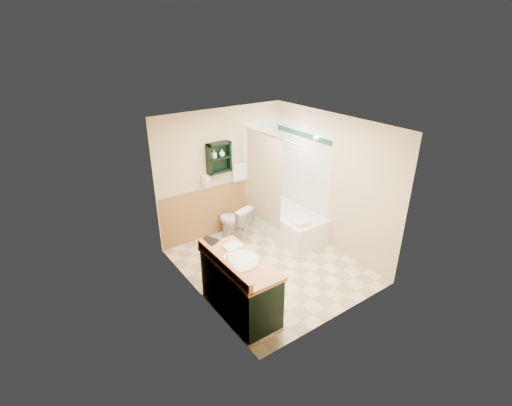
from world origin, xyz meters
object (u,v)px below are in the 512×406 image
Objects in this scene: toilet at (234,222)px; soap_bottle_a at (214,156)px; bathtub at (288,223)px; vanity_book at (205,237)px; hair_dryer at (205,179)px; wall_shelf at (219,158)px; vanity at (240,286)px; soap_bottle_b at (222,154)px.

toilet is 4.97× the size of soap_bottle_a.
soap_bottle_a reaches higher than toilet.
bathtub is at bearing 136.39° from toilet.
vanity_book is 1.80m from soap_bottle_a.
toilet is at bearing -35.36° from hair_dryer.
hair_dryer is at bearing 39.07° from vanity_book.
wall_shelf reaches higher than vanity.
toilet is 5.30× the size of soap_bottle_b.
wall_shelf reaches higher than soap_bottle_b.
vanity_book is at bearing -129.15° from soap_bottle_b.
soap_bottle_a is at bearing 68.49° from vanity.
wall_shelf reaches higher than bathtub.
soap_bottle_a is at bearing 32.52° from vanity_book.
soap_bottle_b is (-0.06, 0.26, 1.28)m from toilet.
vanity is 0.85m from vanity_book.
bathtub is at bearing -5.90° from vanity_book.
wall_shelf reaches higher than hair_dryer.
vanity is 1.86× the size of toilet.
vanity is 2.54m from soap_bottle_b.
toilet is at bearing -51.06° from soap_bottle_a.
bathtub is at bearing -33.80° from soap_bottle_a.
wall_shelf is 4.22× the size of soap_bottle_b.
soap_bottle_b is (-0.97, 0.75, 1.37)m from bathtub.
vanity_book reaches higher than toilet.
vanity is 0.86× the size of bathtub.
bathtub is 10.78× the size of soap_bottle_a.
hair_dryer is 0.16× the size of bathtub.
soap_bottle_b is (0.06, -0.01, 0.07)m from wall_shelf.
toilet is (1.01, 1.76, -0.07)m from vanity.
hair_dryer is (-0.30, 0.02, -0.35)m from wall_shelf.
hair_dryer is 1.81m from bathtub.
toilet is at bearing 20.87° from vanity_book.
bathtub is 1.04m from toilet.
soap_bottle_b is (0.95, 2.02, 1.21)m from vanity.
hair_dryer reaches higher than vanity_book.
hair_dryer reaches higher than toilet.
soap_bottle_b reaches higher than bathtub.
wall_shelf is at bearing -4.76° from hair_dryer.
toilet reaches higher than bathtub.
vanity_book is at bearing -163.39° from bathtub.
soap_bottle_a is at bearing 146.20° from bathtub.
soap_bottle_b reaches higher than soap_bottle_a.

